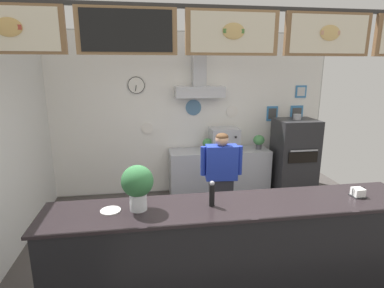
# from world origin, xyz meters

# --- Properties ---
(ground_plane) EXTENTS (6.41, 6.41, 0.00)m
(ground_plane) POSITION_xyz_m (0.00, 0.00, 0.00)
(ground_plane) COLOR #3F3A38
(back_wall_assembly) EXTENTS (5.34, 2.93, 3.08)m
(back_wall_assembly) POSITION_xyz_m (0.01, 2.50, 1.64)
(back_wall_assembly) COLOR #9E9E99
(back_wall_assembly) RESTS_ON ground_plane
(service_counter) EXTENTS (3.82, 0.69, 1.09)m
(service_counter) POSITION_xyz_m (0.00, -0.46, 0.55)
(service_counter) COLOR black
(service_counter) RESTS_ON ground_plane
(back_prep_counter) EXTENTS (1.90, 0.57, 0.91)m
(back_prep_counter) POSITION_xyz_m (0.50, 2.27, 0.45)
(back_prep_counter) COLOR #A3A5AD
(back_prep_counter) RESTS_ON ground_plane
(pizza_oven) EXTENTS (0.74, 0.68, 1.60)m
(pizza_oven) POSITION_xyz_m (1.89, 2.03, 0.75)
(pizza_oven) COLOR #232326
(pizza_oven) RESTS_ON ground_plane
(shop_worker) EXTENTS (0.62, 0.26, 1.52)m
(shop_worker) POSITION_xyz_m (0.21, 0.98, 0.81)
(shop_worker) COLOR #232328
(shop_worker) RESTS_ON ground_plane
(espresso_machine) EXTENTS (0.53, 0.48, 0.42)m
(espresso_machine) POSITION_xyz_m (0.58, 2.24, 1.12)
(espresso_machine) COLOR #A3A5AD
(espresso_machine) RESTS_ON back_prep_counter
(potted_oregano) EXTENTS (0.19, 0.19, 0.24)m
(potted_oregano) POSITION_xyz_m (0.26, 2.24, 1.04)
(potted_oregano) COLOR #4C4C51
(potted_oregano) RESTS_ON back_prep_counter
(potted_basil) EXTENTS (0.21, 0.21, 0.27)m
(potted_basil) POSITION_xyz_m (1.26, 2.24, 1.07)
(potted_basil) COLOR #4C4C51
(potted_basil) RESTS_ON back_prep_counter
(basil_vase) EXTENTS (0.31, 0.31, 0.45)m
(basil_vase) POSITION_xyz_m (-0.97, -0.43, 1.35)
(basil_vase) COLOR silver
(basil_vase) RESTS_ON service_counter
(condiment_plate) EXTENTS (0.19, 0.19, 0.01)m
(condiment_plate) POSITION_xyz_m (-1.24, -0.43, 1.10)
(condiment_plate) COLOR white
(condiment_plate) RESTS_ON service_counter
(napkin_holder) EXTENTS (0.14, 0.13, 0.11)m
(napkin_holder) POSITION_xyz_m (1.34, -0.47, 1.13)
(napkin_holder) COLOR #262628
(napkin_holder) RESTS_ON service_counter
(pepper_grinder) EXTENTS (0.05, 0.05, 0.26)m
(pepper_grinder) POSITION_xyz_m (-0.25, -0.46, 1.22)
(pepper_grinder) COLOR black
(pepper_grinder) RESTS_ON service_counter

